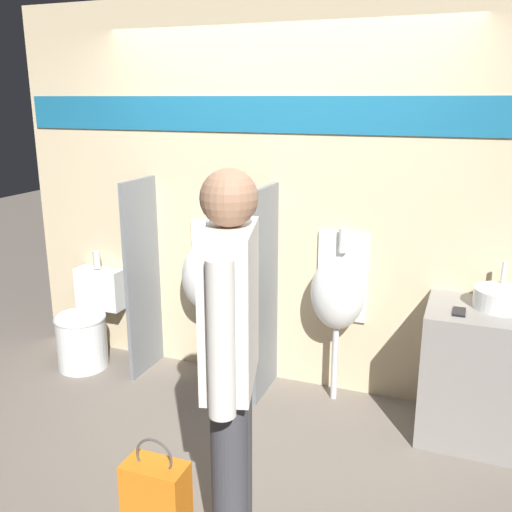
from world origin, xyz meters
name	(u,v)px	position (x,y,z in m)	size (l,w,h in m)	color
ground_plane	(247,414)	(0.00, 0.00, 0.00)	(16.00, 16.00, 0.00)	#70665B
display_wall	(278,198)	(0.00, 0.60, 1.36)	(4.09, 0.07, 2.70)	beige
sink_counter	(502,377)	(1.53, 0.29, 0.42)	(0.92, 0.56, 0.83)	gray
sink_basin	(502,298)	(1.48, 0.35, 0.89)	(0.32, 0.32, 0.26)	silver
cell_phone	(459,312)	(1.26, 0.17, 0.84)	(0.07, 0.14, 0.01)	black
divider_near_counter	(143,278)	(-0.97, 0.35, 0.74)	(0.03, 0.44, 1.47)	slate
divider_mid	(265,293)	(0.00, 0.35, 0.74)	(0.03, 0.44, 1.47)	slate
urinal_near_counter	(207,277)	(-0.49, 0.43, 0.78)	(0.36, 0.29, 1.20)	silver
urinal_far	(338,293)	(0.49, 0.43, 0.78)	(0.36, 0.29, 1.20)	silver
toilet	(86,327)	(-1.46, 0.27, 0.30)	(0.39, 0.56, 0.87)	silver
person_in_vest	(231,356)	(0.37, -1.10, 0.98)	(0.31, 0.60, 1.77)	#3D3D42
shopping_bag	(156,499)	(0.00, -1.15, 0.20)	(0.30, 0.17, 0.52)	orange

